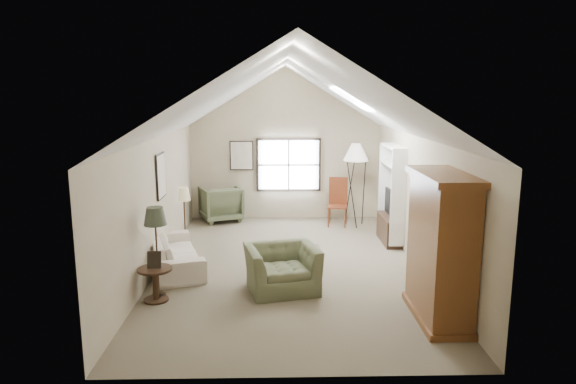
{
  "coord_description": "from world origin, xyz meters",
  "views": [
    {
      "loc": [
        -0.23,
        -9.57,
        3.33
      ],
      "look_at": [
        0.0,
        0.4,
        1.4
      ],
      "focal_mm": 32.0,
      "sensor_mm": 36.0,
      "label": 1
    }
  ],
  "objects_px": {
    "armchair_near": "(282,268)",
    "armchair_far": "(221,203)",
    "sofa": "(175,252)",
    "side_chair": "(338,202)",
    "coffee_table": "(296,260)",
    "armoire": "(441,248)",
    "side_table": "(155,284)"
  },
  "relations": [
    {
      "from": "sofa",
      "to": "armchair_far",
      "type": "relative_size",
      "value": 2.19
    },
    {
      "from": "armchair_far",
      "to": "armoire",
      "type": "bearing_deg",
      "value": 101.08
    },
    {
      "from": "armchair_near",
      "to": "armchair_far",
      "type": "bearing_deg",
      "value": 94.58
    },
    {
      "from": "coffee_table",
      "to": "armoire",
      "type": "bearing_deg",
      "value": -45.71
    },
    {
      "from": "armchair_near",
      "to": "side_chair",
      "type": "xyz_separation_m",
      "value": [
        1.46,
        4.31,
        0.23
      ]
    },
    {
      "from": "side_chair",
      "to": "armchair_far",
      "type": "bearing_deg",
      "value": 179.25
    },
    {
      "from": "sofa",
      "to": "coffee_table",
      "type": "bearing_deg",
      "value": -114.21
    },
    {
      "from": "armoire",
      "to": "side_table",
      "type": "relative_size",
      "value": 3.96
    },
    {
      "from": "side_table",
      "to": "armchair_near",
      "type": "bearing_deg",
      "value": 11.61
    },
    {
      "from": "armchair_far",
      "to": "coffee_table",
      "type": "height_order",
      "value": "armchair_far"
    },
    {
      "from": "armchair_far",
      "to": "side_chair",
      "type": "distance_m",
      "value": 3.08
    },
    {
      "from": "armoire",
      "to": "armchair_far",
      "type": "distance_m",
      "value": 7.26
    },
    {
      "from": "armchair_far",
      "to": "side_chair",
      "type": "height_order",
      "value": "side_chair"
    },
    {
      "from": "side_table",
      "to": "side_chair",
      "type": "xyz_separation_m",
      "value": [
        3.52,
        4.74,
        0.33
      ]
    },
    {
      "from": "armoire",
      "to": "side_table",
      "type": "distance_m",
      "value": 4.52
    },
    {
      "from": "sofa",
      "to": "side_table",
      "type": "height_order",
      "value": "sofa"
    },
    {
      "from": "sofa",
      "to": "side_chair",
      "type": "distance_m",
      "value": 4.72
    },
    {
      "from": "armchair_near",
      "to": "armchair_far",
      "type": "distance_m",
      "value": 5.17
    },
    {
      "from": "side_table",
      "to": "armchair_far",
      "type": "bearing_deg",
      "value": 84.65
    },
    {
      "from": "armchair_far",
      "to": "armchair_near",
      "type": "bearing_deg",
      "value": 86.2
    },
    {
      "from": "side_chair",
      "to": "side_table",
      "type": "bearing_deg",
      "value": -115.91
    },
    {
      "from": "sofa",
      "to": "armchair_far",
      "type": "height_order",
      "value": "armchair_far"
    },
    {
      "from": "sofa",
      "to": "armoire",
      "type": "bearing_deg",
      "value": -136.12
    },
    {
      "from": "armoire",
      "to": "armchair_near",
      "type": "xyz_separation_m",
      "value": [
        -2.32,
        1.17,
        -0.72
      ]
    },
    {
      "from": "armchair_near",
      "to": "side_table",
      "type": "height_order",
      "value": "armchair_near"
    },
    {
      "from": "armoire",
      "to": "side_chair",
      "type": "relative_size",
      "value": 1.8
    },
    {
      "from": "side_table",
      "to": "sofa",
      "type": "bearing_deg",
      "value": 90.0
    },
    {
      "from": "armoire",
      "to": "armchair_far",
      "type": "xyz_separation_m",
      "value": [
        -3.88,
        6.1,
        -0.64
      ]
    },
    {
      "from": "armchair_far",
      "to": "side_chair",
      "type": "relative_size",
      "value": 0.83
    },
    {
      "from": "armchair_near",
      "to": "armchair_far",
      "type": "relative_size",
      "value": 1.17
    },
    {
      "from": "armchair_near",
      "to": "coffee_table",
      "type": "xyz_separation_m",
      "value": [
        0.28,
        0.92,
        -0.15
      ]
    },
    {
      "from": "sofa",
      "to": "armchair_near",
      "type": "relative_size",
      "value": 1.87
    }
  ]
}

